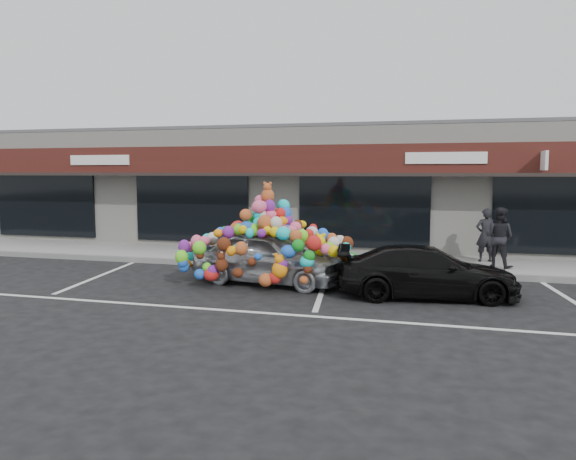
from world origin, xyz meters
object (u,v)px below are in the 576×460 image
(black_sedan, at_px, (427,272))
(pedestrian_a, at_px, (485,235))
(pedestrian_b, at_px, (499,237))
(toy_car, at_px, (269,251))

(black_sedan, height_order, pedestrian_a, pedestrian_a)
(pedestrian_a, relative_size, pedestrian_b, 0.94)
(pedestrian_a, distance_m, pedestrian_b, 0.96)
(black_sedan, xyz_separation_m, pedestrian_a, (1.50, 4.53, 0.36))
(toy_car, xyz_separation_m, pedestrian_b, (5.55, 3.09, 0.16))
(toy_car, bearing_deg, black_sedan, -89.00)
(toy_car, relative_size, pedestrian_b, 2.65)
(pedestrian_b, bearing_deg, black_sedan, 91.81)
(black_sedan, distance_m, pedestrian_a, 4.79)
(toy_car, height_order, pedestrian_a, toy_car)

